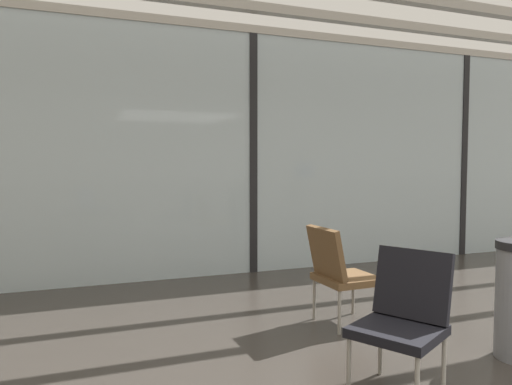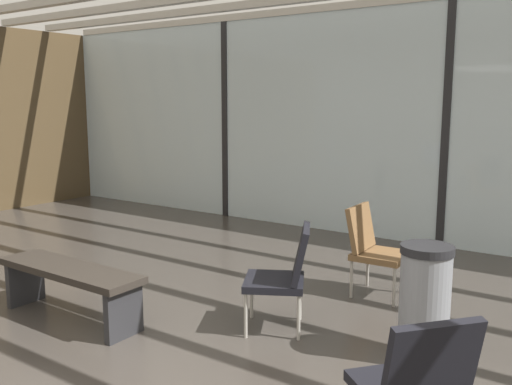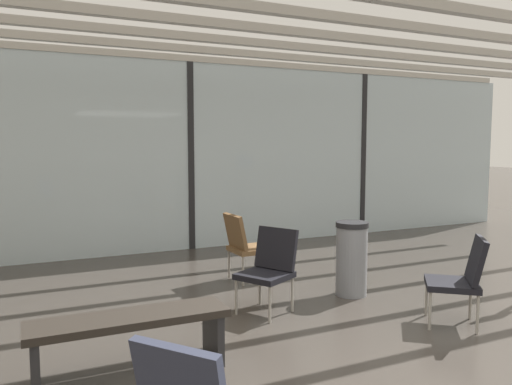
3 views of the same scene
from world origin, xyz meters
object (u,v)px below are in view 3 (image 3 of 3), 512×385
lounge_chair_0 (269,265)px  trash_bin (352,258)px  lounge_chair_5 (244,243)px  waiting_bench (130,329)px  parked_airplane (167,137)px  lounge_chair_1 (462,275)px

lounge_chair_0 → trash_bin: (1.12, 0.10, -0.06)m
lounge_chair_5 → waiting_bench: size_ratio=0.58×
parked_airplane → lounge_chair_1: bearing=-90.9°
lounge_chair_0 → lounge_chair_1: (1.49, -1.17, 0.00)m
lounge_chair_0 → waiting_bench: lounge_chair_0 is taller
lounge_chair_0 → trash_bin: size_ratio=1.01×
lounge_chair_0 → lounge_chair_1: 1.89m
lounge_chair_1 → waiting_bench: lounge_chair_1 is taller
waiting_bench → trash_bin: size_ratio=1.75×
parked_airplane → lounge_chair_5: parked_airplane is taller
trash_bin → lounge_chair_1: bearing=-73.8°
lounge_chair_1 → parked_airplane: bearing=-141.2°
parked_airplane → lounge_chair_5: size_ratio=15.07×
parked_airplane → lounge_chair_0: parked_airplane is taller
lounge_chair_5 → lounge_chair_1: bearing=-154.5°
parked_airplane → lounge_chair_5: 8.87m
lounge_chair_5 → parked_airplane: bearing=-11.3°
lounge_chair_0 → trash_bin: 1.13m
parked_airplane → trash_bin: 9.87m
lounge_chair_5 → lounge_chair_0: bearing=166.3°
parked_airplane → trash_bin: (-0.54, -9.74, -1.50)m
lounge_chair_1 → lounge_chair_5: size_ratio=1.00×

